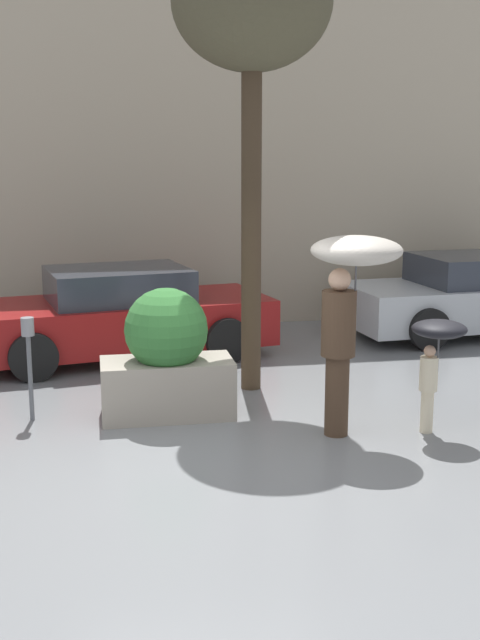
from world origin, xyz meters
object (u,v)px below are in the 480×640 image
person_adult (350,286)px  person_child (436,345)px  planter_box (167,357)px  parked_car_near (119,315)px  parking_meter (29,346)px  parked_car_far (476,296)px  street_tree (252,11)px

person_adult → person_child: person_adult is taller
planter_box → person_child: bearing=-21.9°
parked_car_near → parking_meter: parked_car_near is taller
person_child → parked_car_near: 5.01m
parked_car_far → street_tree: size_ratio=0.82×
person_adult → street_tree: size_ratio=0.39×
parked_car_near → person_child: bearing=-152.3°
person_child → parked_car_near: parked_car_near is taller
person_adult → parking_meter: person_adult is taller
parked_car_near → parking_meter: 2.93m
person_adult → parked_car_far: size_ratio=0.47×
person_child → parked_car_far: parked_car_far is taller
street_tree → parking_meter: size_ratio=4.67×
person_adult → parking_meter: bearing=174.1°
planter_box → person_child: (2.68, -1.08, 0.27)m
person_child → planter_box: bearing=-166.2°
planter_box → parking_meter: planter_box is taller
street_tree → person_adult: bearing=-71.0°
person_adult → parked_car_near: bearing=132.4°
parking_meter → planter_box: bearing=-4.3°
street_tree → planter_box: bearing=-141.2°
parked_car_near → street_tree: bearing=-151.9°
parked_car_far → street_tree: street_tree is taller
parked_car_near → parked_car_far: bearing=-95.2°
person_adult → parked_car_near: size_ratio=0.46×
parked_car_far → street_tree: bearing=115.4°
person_adult → person_child: (0.91, -0.12, -0.62)m
parked_car_far → parking_meter: (-6.85, -3.29, 0.23)m
parked_car_near → parking_meter: (-1.06, -2.73, 0.23)m
street_tree → parking_meter: street_tree is taller
parked_car_far → person_adult: bearing=135.4°
planter_box → street_tree: (1.13, 0.91, 3.81)m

